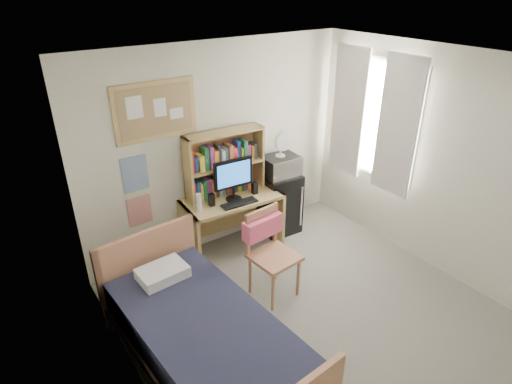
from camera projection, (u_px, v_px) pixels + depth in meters
floor at (329, 329)px, 4.38m from camera, size 3.60×4.20×0.02m
ceiling at (356, 70)px, 3.19m from camera, size 3.60×4.20×0.02m
wall_back at (219, 149)px, 5.31m from camera, size 3.60×0.04×2.60m
wall_left at (148, 298)px, 2.86m from camera, size 0.04×4.20×2.60m
wall_right at (457, 171)px, 4.71m from camera, size 0.04×4.20×2.60m
window_unit at (373, 119)px, 5.42m from camera, size 0.10×1.40×1.70m
curtain_left at (397, 128)px, 5.11m from camera, size 0.04×0.55×1.70m
curtain_right at (348, 112)px, 5.69m from camera, size 0.04×0.55×1.70m
bulletin_board at (155, 111)px, 4.62m from camera, size 0.94×0.03×0.64m
poster_wave at (135, 174)px, 4.77m from camera, size 0.30×0.01×0.42m
poster_japan at (140, 210)px, 4.98m from camera, size 0.28×0.01×0.36m
desk at (232, 224)px, 5.47m from camera, size 1.26×0.69×0.77m
desk_chair at (274, 256)px, 4.63m from camera, size 0.56×0.56×1.02m
mini_fridge at (278, 202)px, 5.90m from camera, size 0.53×0.53×0.85m
bed at (206, 345)px, 3.81m from camera, size 1.18×2.17×0.58m
hutch at (225, 163)px, 5.23m from camera, size 1.01×0.32×0.82m
monitor at (233, 180)px, 5.13m from camera, size 0.50×0.07×0.54m
keyboard at (239, 203)px, 5.14m from camera, size 0.46×0.17×0.02m
speaker_left at (212, 200)px, 5.08m from camera, size 0.07×0.07×0.16m
speaker_right at (255, 188)px, 5.36m from camera, size 0.07×0.07×0.16m
water_bottle at (199, 203)px, 4.95m from camera, size 0.07×0.07×0.22m
hoodie at (263, 227)px, 4.64m from camera, size 0.49×0.19×0.23m
microwave at (280, 166)px, 5.63m from camera, size 0.48×0.38×0.27m
desk_fan at (281, 145)px, 5.50m from camera, size 0.27×0.27×0.32m
pillow at (163, 273)px, 4.18m from camera, size 0.48×0.35×0.11m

